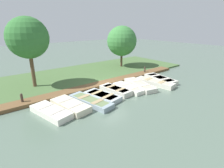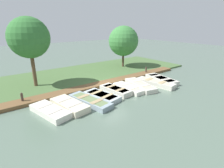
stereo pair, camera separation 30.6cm
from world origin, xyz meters
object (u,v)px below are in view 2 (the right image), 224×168
rowboat_6 (140,85)px  park_tree_far_left (29,38)px  rowboat_1 (70,105)px  rowboat_8 (161,79)px  rowboat_3 (102,96)px  rowboat_0 (50,111)px  mooring_post_near (22,98)px  rowboat_2 (90,101)px  rowboat_5 (129,88)px  mooring_post_far (146,71)px  rowboat_4 (116,90)px  rowboat_7 (155,83)px  park_tree_left (123,41)px

rowboat_6 → park_tree_far_left: (-5.39, -7.04, 3.90)m
rowboat_1 → rowboat_8: size_ratio=0.88×
rowboat_3 → rowboat_6: 3.90m
rowboat_0 → mooring_post_near: 2.68m
rowboat_2 → rowboat_5: 3.82m
rowboat_5 → mooring_post_far: (-2.37, 4.66, 0.25)m
rowboat_8 → rowboat_4: bearing=-84.3°
rowboat_1 → rowboat_7: 7.91m
rowboat_5 → park_tree_left: size_ratio=0.58×
rowboat_2 → park_tree_left: park_tree_left is taller
park_tree_left → rowboat_8: bearing=-7.1°
rowboat_7 → rowboat_1: bearing=-102.8°
rowboat_0 → rowboat_4: rowboat_4 is taller
rowboat_8 → park_tree_far_left: (-5.50, -9.74, 3.88)m
mooring_post_near → mooring_post_far: bearing=90.0°
rowboat_0 → rowboat_3: bearing=77.5°
park_tree_far_left → rowboat_3: bearing=30.4°
rowboat_5 → mooring_post_far: size_ratio=3.45×
rowboat_5 → rowboat_8: 3.94m
rowboat_1 → rowboat_2: bearing=72.4°
rowboat_2 → park_tree_left: size_ratio=0.72×
rowboat_1 → rowboat_7: size_ratio=0.84×
rowboat_4 → rowboat_6: bearing=76.5°
rowboat_4 → mooring_post_near: size_ratio=3.33×
rowboat_4 → rowboat_5: 1.22m
rowboat_8 → mooring_post_far: (-2.58, 0.73, 0.21)m
rowboat_5 → mooring_post_far: bearing=117.1°
rowboat_6 → park_tree_left: park_tree_left is taller
rowboat_3 → rowboat_8: 6.61m
rowboat_7 → mooring_post_far: 3.49m
rowboat_5 → rowboat_6: rowboat_6 is taller
rowboat_4 → park_tree_far_left: (-5.09, -4.60, 3.88)m
rowboat_4 → rowboat_1: bearing=-92.7°
rowboat_1 → rowboat_7: rowboat_1 is taller
rowboat_0 → mooring_post_near: size_ratio=3.66×
rowboat_0 → rowboat_5: 6.45m
rowboat_1 → rowboat_4: 3.99m
rowboat_8 → mooring_post_far: mooring_post_far is taller
mooring_post_far → rowboat_1: bearing=-76.1°
rowboat_8 → rowboat_5: bearing=-82.8°
rowboat_1 → rowboat_6: rowboat_1 is taller
rowboat_7 → park_tree_far_left: 11.01m
rowboat_4 → rowboat_7: (0.72, 3.91, 0.00)m
rowboat_0 → rowboat_4: (-0.31, 5.25, 0.01)m
rowboat_5 → rowboat_8: bearing=87.1°
rowboat_0 → rowboat_8: bearing=76.0°
rowboat_1 → mooring_post_near: size_ratio=3.63×
rowboat_7 → park_tree_left: park_tree_left is taller
park_tree_left → park_tree_far_left: bearing=-85.0°
mooring_post_near → mooring_post_far: 12.11m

